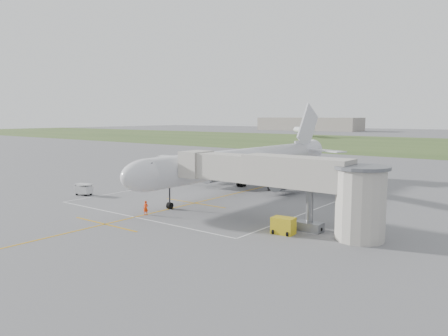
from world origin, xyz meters
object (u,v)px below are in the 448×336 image
Objects in this scene: airliner at (243,162)px; ramp_worker_nose at (146,208)px; jet_bridge at (289,181)px; gpu_unit at (283,226)px; ramp_worker_wing at (184,179)px; baggage_cart at (84,189)px.

ramp_worker_nose is (0.11, -19.20, -3.59)m from airliner.
jet_bridge is at bearing -1.39° from ramp_worker_nose.
jet_bridge is at bearing 102.97° from gpu_unit.
jet_bridge is at bearing -42.19° from airliner.
ramp_worker_wing is (-11.69, -0.24, -3.45)m from airliner.
ramp_worker_nose is (16.33, -3.10, -0.01)m from baggage_cart.
airliner reaches higher than gpu_unit.
jet_bridge is at bearing -8.86° from baggage_cart.
jet_bridge is 14.54× the size of ramp_worker_nose.
ramp_worker_nose is at bearing -89.66° from airliner.
airliner is 20.90× the size of gpu_unit.
gpu_unit is 16.60m from ramp_worker_nose.
baggage_cart is (-32.74, 0.60, 0.03)m from gpu_unit.
ramp_worker_wing reaches higher than ramp_worker_nose.
airliner is 24.73× the size of ramp_worker_wing.
baggage_cart is 1.34× the size of ramp_worker_wing.
jet_bridge is 16.84m from ramp_worker_nose.
airliner reaches higher than baggage_cart.
gpu_unit is 1.39× the size of ramp_worker_nose.
baggage_cart is at bearing 173.83° from gpu_unit.
jet_bridge is 32.23m from baggage_cart.
ramp_worker_wing is (-11.80, 18.96, 0.14)m from ramp_worker_nose.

